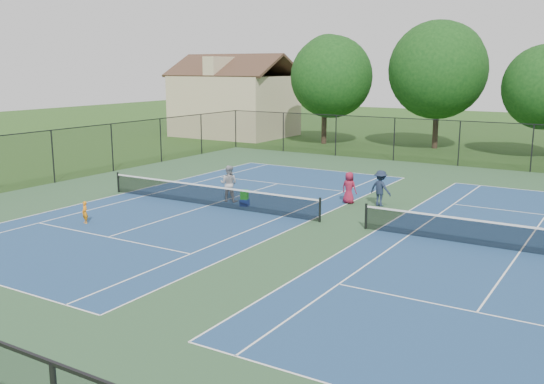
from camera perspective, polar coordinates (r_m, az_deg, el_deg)
The scene contains 14 objects.
ground at distance 25.48m, azimuth 6.62°, elevation -3.15°, with size 140.00×140.00×0.00m, color #234716.
court_pad at distance 25.47m, azimuth 6.62°, elevation -3.15°, with size 36.00×36.00×0.01m, color #315630.
tennis_court_left at distance 29.00m, azimuth -5.99°, elevation -1.10°, with size 12.00×23.83×1.07m.
tennis_court_right at distance 23.50m, azimuth 22.33°, elevation -5.02°, with size 12.00×23.83×1.07m.
perimeter_fence at distance 25.11m, azimuth 6.71°, elevation 0.38°, with size 36.08×36.08×3.02m.
tree_back_a at distance 51.89m, azimuth 5.01°, elevation 11.19°, with size 6.80×6.80×9.15m.
tree_back_b at distance 50.43m, azimuth 15.44°, elevation 11.44°, with size 7.60×7.60×10.03m.
clapboard_house at distance 58.01m, azimuth -3.54°, elevation 8.36°, with size 10.80×8.10×7.65m.
child_player at distance 26.72m, azimuth -17.20°, elevation -1.85°, with size 0.35×0.23×0.95m, color orange.
instructor at distance 29.61m, azimuth -4.08°, elevation 0.79°, with size 0.88×0.68×1.80m, color #999A9C.
bystander_b at distance 29.07m, azimuth 10.18°, elevation 0.35°, with size 1.11×0.64×1.72m, color #192338.
bystander_c at distance 29.42m, azimuth 7.27°, elevation 0.40°, with size 0.76×0.49×1.55m, color maroon.
ball_crate at distance 28.79m, azimuth -2.60°, elevation -1.01°, with size 0.41×0.32×0.33m, color navy.
ball_hopper at distance 28.71m, azimuth -2.61°, elevation -0.26°, with size 0.34×0.28×0.44m, color green.
Camera 1 is at (10.32, -22.36, 6.53)m, focal length 40.00 mm.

